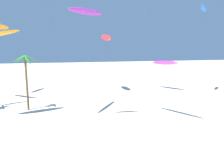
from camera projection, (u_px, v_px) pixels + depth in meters
palm_tree_2 at (25, 65)px, 35.37m from camera, size 4.33×3.87×9.25m
flying_kite_0 at (85, 11)px, 27.97m from camera, size 4.51×9.43×15.80m
flying_kite_1 at (204, 8)px, 46.27m from camera, size 4.56×8.09×19.61m
flying_kite_9 at (106, 37)px, 49.31m from camera, size 3.87×6.20×13.84m
flying_kite_10 at (165, 63)px, 52.49m from camera, size 4.93×12.95×7.40m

